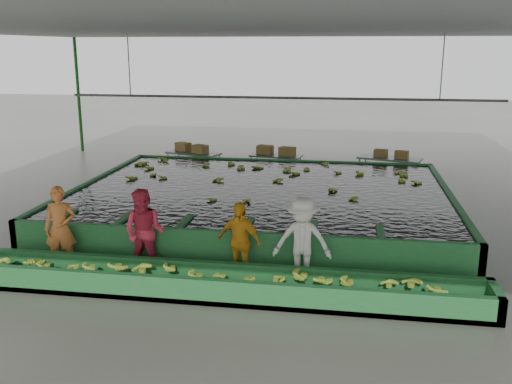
% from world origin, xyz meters
% --- Properties ---
extents(ground, '(80.00, 80.00, 0.00)m').
position_xyz_m(ground, '(0.00, 0.00, 0.00)').
color(ground, '#636358').
rests_on(ground, ground).
extents(shed_roof, '(20.00, 22.00, 0.04)m').
position_xyz_m(shed_roof, '(0.00, 0.00, 5.00)').
color(shed_roof, gray).
rests_on(shed_roof, shed_posts).
extents(shed_posts, '(20.00, 22.00, 5.00)m').
position_xyz_m(shed_posts, '(0.00, 0.00, 2.50)').
color(shed_posts, '#144E15').
rests_on(shed_posts, ground).
extents(flotation_tank, '(10.00, 8.00, 0.90)m').
position_xyz_m(flotation_tank, '(0.00, 1.50, 0.45)').
color(flotation_tank, '#22672F').
rests_on(flotation_tank, ground).
extents(tank_water, '(9.70, 7.70, 0.00)m').
position_xyz_m(tank_water, '(0.00, 1.50, 0.85)').
color(tank_water, black).
rests_on(tank_water, flotation_tank).
extents(sorting_trough, '(10.00, 1.00, 0.50)m').
position_xyz_m(sorting_trough, '(0.00, -3.60, 0.25)').
color(sorting_trough, '#22672F').
rests_on(sorting_trough, ground).
extents(cableway_rail, '(0.08, 0.08, 14.00)m').
position_xyz_m(cableway_rail, '(0.00, 5.00, 3.00)').
color(cableway_rail, '#59605B').
rests_on(cableway_rail, shed_roof).
extents(rail_hanger_left, '(0.04, 0.04, 2.00)m').
position_xyz_m(rail_hanger_left, '(-5.00, 5.00, 4.00)').
color(rail_hanger_left, '#59605B').
rests_on(rail_hanger_left, shed_roof).
extents(rail_hanger_right, '(0.04, 0.04, 2.00)m').
position_xyz_m(rail_hanger_right, '(5.00, 5.00, 4.00)').
color(rail_hanger_right, '#59605B').
rests_on(rail_hanger_right, shed_roof).
extents(worker_a, '(0.74, 0.57, 1.79)m').
position_xyz_m(worker_a, '(-3.62, -2.80, 0.90)').
color(worker_a, orange).
rests_on(worker_a, ground).
extents(worker_b, '(0.92, 0.74, 1.81)m').
position_xyz_m(worker_b, '(-1.77, -2.80, 0.90)').
color(worker_b, '#D22D45').
rests_on(worker_b, ground).
extents(worker_c, '(1.03, 0.69, 1.63)m').
position_xyz_m(worker_c, '(0.20, -2.80, 0.82)').
color(worker_c, orange).
rests_on(worker_c, ground).
extents(worker_d, '(1.16, 0.68, 1.78)m').
position_xyz_m(worker_d, '(1.46, -2.80, 0.89)').
color(worker_d, silver).
rests_on(worker_d, ground).
extents(packing_table_left, '(2.10, 1.34, 0.89)m').
position_xyz_m(packing_table_left, '(-3.25, 6.31, 0.45)').
color(packing_table_left, '#59605B').
rests_on(packing_table_left, ground).
extents(packing_table_mid, '(1.92, 1.03, 0.83)m').
position_xyz_m(packing_table_mid, '(-0.27, 6.57, 0.42)').
color(packing_table_mid, '#59605B').
rests_on(packing_table_mid, ground).
extents(packing_table_right, '(2.23, 1.41, 0.95)m').
position_xyz_m(packing_table_right, '(3.68, 6.13, 0.47)').
color(packing_table_right, '#59605B').
rests_on(packing_table_right, ground).
extents(box_stack_left, '(1.38, 0.96, 0.29)m').
position_xyz_m(box_stack_left, '(-3.33, 6.39, 0.89)').
color(box_stack_left, brown).
rests_on(box_stack_left, packing_table_left).
extents(box_stack_mid, '(1.46, 0.75, 0.30)m').
position_xyz_m(box_stack_mid, '(-0.28, 6.64, 0.83)').
color(box_stack_mid, brown).
rests_on(box_stack_mid, packing_table_mid).
extents(box_stack_right, '(1.19, 0.60, 0.25)m').
position_xyz_m(box_stack_right, '(3.72, 6.16, 0.95)').
color(box_stack_right, brown).
rests_on(box_stack_right, packing_table_right).
extents(floating_bananas, '(9.32, 6.36, 0.13)m').
position_xyz_m(floating_bananas, '(0.00, 2.30, 0.85)').
color(floating_bananas, '#8BA62B').
rests_on(floating_bananas, tank_water).
extents(trough_bananas, '(8.75, 0.58, 0.12)m').
position_xyz_m(trough_bananas, '(0.00, -3.60, 0.40)').
color(trough_bananas, '#8BA62B').
rests_on(trough_bananas, sorting_trough).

